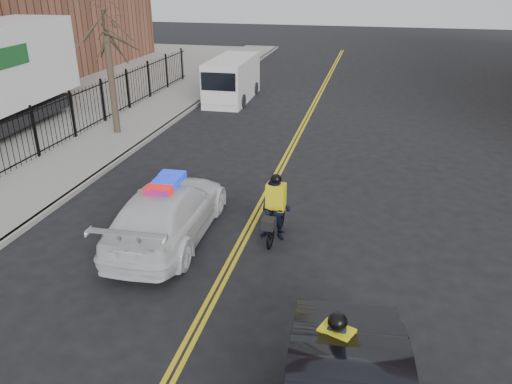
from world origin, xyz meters
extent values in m
plane|color=black|center=(0.00, 0.00, 0.00)|extent=(120.00, 120.00, 0.00)
cube|color=yellow|center=(-0.08, 8.00, 0.01)|extent=(0.10, 60.00, 0.01)
cube|color=yellow|center=(0.08, 8.00, 0.01)|extent=(0.10, 60.00, 0.01)
cube|color=gray|center=(-7.50, 8.00, 0.07)|extent=(3.00, 60.00, 0.15)
cube|color=gray|center=(-6.00, 8.00, 0.07)|extent=(0.20, 60.00, 0.15)
cylinder|color=#3C3023|center=(-7.60, 10.00, 2.15)|extent=(0.28, 0.28, 4.00)
imported|color=white|center=(-1.94, 2.04, 0.75)|extent=(2.27, 5.24, 1.50)
cube|color=#0C26CC|center=(-1.94, 2.04, 1.58)|extent=(0.67, 1.40, 0.16)
cube|color=white|center=(-4.54, 17.50, 1.12)|extent=(2.05, 5.31, 2.25)
cube|color=white|center=(-4.50, 15.21, 0.93)|extent=(1.92, 0.82, 1.17)
cube|color=black|center=(-4.49, 14.82, 1.51)|extent=(1.76, 0.13, 0.88)
cylinder|color=black|center=(-5.44, 15.92, 0.34)|extent=(0.26, 0.69, 0.68)
cylinder|color=black|center=(-3.58, 15.96, 0.34)|extent=(0.26, 0.69, 0.68)
cylinder|color=black|center=(-5.50, 19.05, 0.34)|extent=(0.26, 0.69, 0.68)
cylinder|color=black|center=(-3.64, 19.08, 0.34)|extent=(0.26, 0.69, 0.68)
cylinder|color=black|center=(-12.96, 12.66, 0.62)|extent=(0.14, 0.14, 1.24)
imported|color=#0D1832|center=(2.79, -2.76, 0.88)|extent=(0.75, 0.63, 1.77)
cube|color=yellow|center=(2.79, -2.76, 1.27)|extent=(0.59, 0.50, 0.74)
sphere|color=black|center=(2.79, -2.76, 1.78)|extent=(0.30, 0.30, 0.30)
imported|color=black|center=(0.81, 2.63, 0.55)|extent=(0.63, 1.85, 1.09)
imported|color=black|center=(0.81, 2.63, 0.85)|extent=(0.86, 0.69, 1.69)
cube|color=yellow|center=(0.81, 2.63, 1.22)|extent=(0.50, 0.36, 0.71)
sphere|color=black|center=(0.81, 2.63, 1.70)|extent=(0.28, 0.28, 0.28)
cube|color=black|center=(0.77, 1.97, 0.77)|extent=(0.33, 0.37, 0.26)
camera|label=1|loc=(2.98, -8.83, 6.51)|focal=35.00mm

